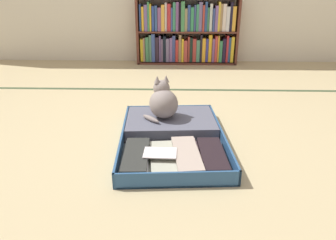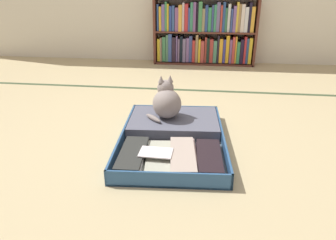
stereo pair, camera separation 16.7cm
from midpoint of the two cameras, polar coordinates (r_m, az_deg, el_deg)
The scene contains 5 objects.
ground_plane at distance 2.01m, azimuth -0.18°, elevation -4.08°, with size 10.00×10.00×0.00m, color tan.
tatami_border at distance 3.05m, azimuth 2.53°, elevation 5.61°, with size 4.80×0.05×0.00m.
bookshelf at distance 4.08m, azimuth 7.93°, elevation 15.48°, with size 1.28×0.22×0.81m.
open_suitcase at distance 2.01m, azimuth 3.28°, elevation -2.87°, with size 0.70×0.98×0.09m.
black_cat at distance 2.13m, azimuth 1.95°, elevation 3.33°, with size 0.28×0.27×0.29m.
Camera 2 is at (0.31, -1.77, 0.92)m, focal length 33.20 mm.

